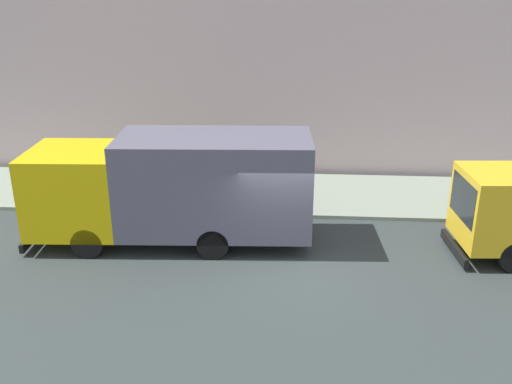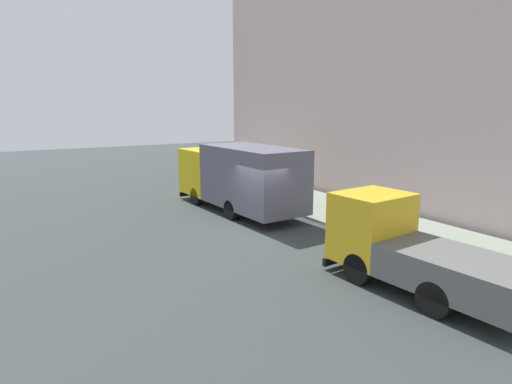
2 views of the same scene
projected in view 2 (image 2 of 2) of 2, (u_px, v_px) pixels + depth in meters
name	position (u px, v px, depth m)	size (l,w,h in m)	color
ground	(252.00, 231.00, 16.83)	(80.00, 80.00, 0.00)	#313938
sidewalk	(346.00, 213.00, 19.38)	(4.07, 30.00, 0.12)	gray
building_facade	(393.00, 76.00, 19.45)	(0.50, 30.00, 12.44)	#C3A9AC
large_utility_truck	(239.00, 176.00, 19.75)	(2.88, 8.05, 3.11)	yellow
small_flatbed_truck	(409.00, 248.00, 11.37)	(2.40, 5.57, 2.41)	gold
pedestrian_walking	(244.00, 175.00, 24.28)	(0.47, 0.47, 1.70)	#505441
traffic_cone_orange	(234.00, 182.00, 25.13)	(0.50, 0.50, 0.72)	orange
street_sign_post	(278.00, 175.00, 20.76)	(0.44, 0.08, 2.47)	#4C5156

